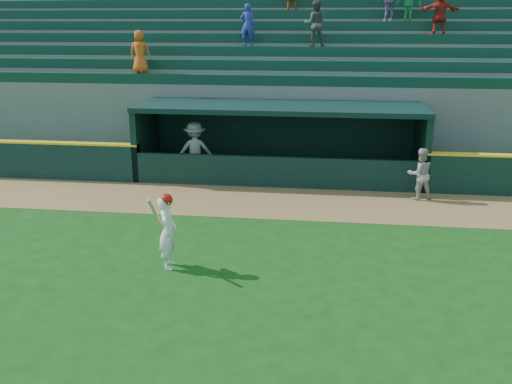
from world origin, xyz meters
The scene contains 7 objects.
ground centered at (0.00, 0.00, 0.00)m, with size 120.00×120.00×0.00m, color #124110.
warning_track centered at (0.00, 4.90, 0.01)m, with size 40.00×3.00×0.01m, color olive.
dugout_player_front centered at (4.32, 5.78, 0.77)m, with size 0.75×0.59×1.55m, color #A8A7A2.
dugout_player_inside centered at (-2.78, 7.21, 0.95)m, with size 1.23×0.71×1.91m, color #9B9B96.
dugout centered at (0.00, 8.00, 1.36)m, with size 9.40×2.80×2.46m.
stands centered at (0.00, 12.57, 2.40)m, with size 34.50×6.25×7.43m.
batter_at_plate centered at (-1.69, 0.09, 0.83)m, with size 0.52×0.80×1.66m.
Camera 1 is at (1.64, -10.88, 5.09)m, focal length 40.00 mm.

